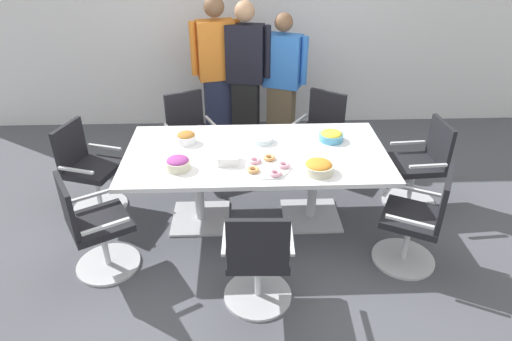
# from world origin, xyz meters

# --- Properties ---
(ground_plane) EXTENTS (10.00, 10.00, 0.01)m
(ground_plane) POSITION_xyz_m (0.00, 0.00, -0.01)
(ground_plane) COLOR #4C4F56
(back_wall) EXTENTS (8.00, 0.10, 2.80)m
(back_wall) POSITION_xyz_m (0.00, 2.40, 1.40)
(back_wall) COLOR white
(back_wall) RESTS_ON ground
(conference_table) EXTENTS (2.40, 1.20, 0.75)m
(conference_table) POSITION_xyz_m (0.00, 0.00, 0.63)
(conference_table) COLOR white
(conference_table) RESTS_ON ground
(office_chair_0) EXTENTS (0.74, 0.74, 0.91)m
(office_chair_0) POSITION_xyz_m (-1.35, -0.67, 0.41)
(office_chair_0) COLOR silver
(office_chair_0) RESTS_ON ground
(office_chair_1) EXTENTS (0.56, 0.56, 0.91)m
(office_chair_1) POSITION_xyz_m (-0.03, -1.10, 0.41)
(office_chair_1) COLOR silver
(office_chair_1) RESTS_ON ground
(office_chair_2) EXTENTS (0.73, 0.73, 0.91)m
(office_chair_2) POSITION_xyz_m (1.32, -0.69, 0.41)
(office_chair_2) COLOR silver
(office_chair_2) RESTS_ON ground
(office_chair_3) EXTENTS (0.57, 0.57, 0.91)m
(office_chair_3) POSITION_xyz_m (1.67, 0.22, 0.41)
(office_chair_3) COLOR silver
(office_chair_3) RESTS_ON ground
(office_chair_4) EXTENTS (0.75, 0.75, 0.91)m
(office_chair_4) POSITION_xyz_m (0.77, 0.98, 0.41)
(office_chair_4) COLOR silver
(office_chair_4) RESTS_ON ground
(office_chair_5) EXTENTS (0.71, 0.71, 0.91)m
(office_chair_5) POSITION_xyz_m (-0.71, 1.00, 0.41)
(office_chair_5) COLOR silver
(office_chair_5) RESTS_ON ground
(office_chair_6) EXTENTS (0.68, 0.68, 0.91)m
(office_chair_6) POSITION_xyz_m (-1.65, 0.27, 0.41)
(office_chair_6) COLOR silver
(office_chair_6) RESTS_ON ground
(person_standing_0) EXTENTS (0.61, 0.31, 1.84)m
(person_standing_0) POSITION_xyz_m (-0.41, 1.70, 0.97)
(person_standing_0) COLOR #232842
(person_standing_0) RESTS_ON ground
(person_standing_1) EXTENTS (0.61, 0.30, 1.80)m
(person_standing_1) POSITION_xyz_m (-0.07, 1.63, 0.94)
(person_standing_1) COLOR black
(person_standing_1) RESTS_ON ground
(person_standing_2) EXTENTS (0.59, 0.37, 1.67)m
(person_standing_2) POSITION_xyz_m (0.38, 1.62, 0.86)
(person_standing_2) COLOR brown
(person_standing_2) RESTS_ON ground
(snack_bowl_chips_orange) EXTENTS (0.25, 0.25, 0.11)m
(snack_bowl_chips_orange) POSITION_xyz_m (0.51, -0.39, 0.80)
(snack_bowl_chips_orange) COLOR beige
(snack_bowl_chips_orange) RESTS_ON conference_table
(snack_bowl_chips_yellow) EXTENTS (0.23, 0.23, 0.10)m
(snack_bowl_chips_yellow) POSITION_xyz_m (0.73, 0.21, 0.80)
(snack_bowl_chips_yellow) COLOR #4C9EC6
(snack_bowl_chips_yellow) RESTS_ON conference_table
(snack_bowl_pretzels) EXTENTS (0.19, 0.19, 0.11)m
(snack_bowl_pretzels) POSITION_xyz_m (-0.66, 0.21, 0.81)
(snack_bowl_pretzels) COLOR white
(snack_bowl_pretzels) RESTS_ON conference_table
(snack_bowl_candy_mix) EXTENTS (0.21, 0.21, 0.12)m
(snack_bowl_candy_mix) POSITION_xyz_m (-0.68, -0.29, 0.81)
(snack_bowl_candy_mix) COLOR beige
(snack_bowl_candy_mix) RESTS_ON conference_table
(donut_platter) EXTENTS (0.39, 0.38, 0.04)m
(donut_platter) POSITION_xyz_m (0.09, -0.31, 0.77)
(donut_platter) COLOR white
(donut_platter) RESTS_ON conference_table
(plate_stack) EXTENTS (0.21, 0.21, 0.05)m
(plate_stack) POSITION_xyz_m (0.07, 0.20, 0.78)
(plate_stack) COLOR white
(plate_stack) RESTS_ON conference_table
(napkin_pile) EXTENTS (0.18, 0.18, 0.08)m
(napkin_pile) POSITION_xyz_m (-0.25, -0.19, 0.79)
(napkin_pile) COLOR white
(napkin_pile) RESTS_ON conference_table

